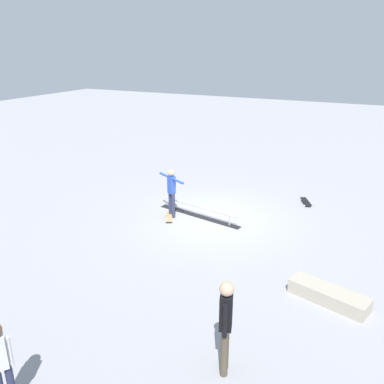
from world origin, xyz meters
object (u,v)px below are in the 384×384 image
at_px(bystander_black_shirt, 226,323).
at_px(loose_skateboard_black, 306,202).
at_px(grind_rail, 199,212).
at_px(skater_main, 172,190).
at_px(skateboard_main, 169,217).
at_px(bystander_white_shirt, 1,362).
at_px(skate_ledge, 329,295).

height_order(bystander_black_shirt, loose_skateboard_black, bystander_black_shirt).
bearing_deg(grind_rail, skater_main, 38.29).
height_order(skateboard_main, loose_skateboard_black, same).
height_order(skater_main, loose_skateboard_black, skater_main).
relative_size(bystander_white_shirt, loose_skateboard_black, 1.92).
bearing_deg(bystander_white_shirt, loose_skateboard_black, -158.61).
xyz_separation_m(grind_rail, loose_skateboard_black, (-2.87, -2.65, -0.08)).
xyz_separation_m(skater_main, bystander_black_shirt, (-3.95, 5.39, 0.06)).
bearing_deg(skate_ledge, bystander_black_shirt, 65.66).
distance_m(bystander_white_shirt, loose_skateboard_black, 10.86).
xyz_separation_m(skateboard_main, loose_skateboard_black, (-3.64, -3.25, 0.00)).
bearing_deg(grind_rail, loose_skateboard_black, -126.45).
relative_size(grind_rail, bystander_white_shirt, 1.97).
relative_size(skate_ledge, skater_main, 1.06).
height_order(grind_rail, loose_skateboard_black, grind_rail).
xyz_separation_m(skateboard_main, bystander_black_shirt, (-3.95, 5.20, 0.91)).
bearing_deg(bystander_black_shirt, skater_main, -160.37).
distance_m(skate_ledge, loose_skateboard_black, 5.84).
relative_size(skateboard_main, bystander_white_shirt, 0.52).
relative_size(skateboard_main, loose_skateboard_black, 0.99).
distance_m(grind_rail, skater_main, 1.16).
height_order(bystander_white_shirt, loose_skateboard_black, bystander_white_shirt).
relative_size(bystander_black_shirt, loose_skateboard_black, 2.17).
relative_size(grind_rail, loose_skateboard_black, 3.78).
bearing_deg(skater_main, bystander_white_shirt, 127.56).
xyz_separation_m(grind_rail, skater_main, (0.77, 0.40, 0.77)).
relative_size(grind_rail, bystander_black_shirt, 1.74).
distance_m(skateboard_main, bystander_white_shirt, 7.48).
xyz_separation_m(skater_main, bystander_white_shirt, (-1.29, 7.52, -0.05)).
height_order(grind_rail, skateboard_main, grind_rail).
xyz_separation_m(skate_ledge, skateboard_main, (5.23, -2.37, -0.08)).
bearing_deg(grind_rail, skate_ledge, 157.29).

